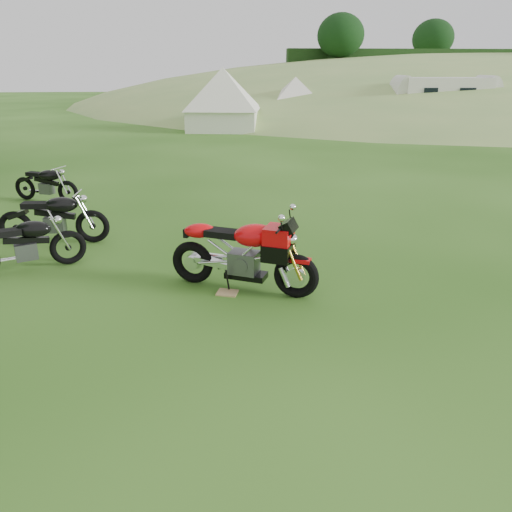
{
  "coord_description": "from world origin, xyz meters",
  "views": [
    {
      "loc": [
        -0.72,
        -4.85,
        2.92
      ],
      "look_at": [
        -0.25,
        0.4,
        0.91
      ],
      "focal_mm": 35.0,
      "sensor_mm": 36.0,
      "label": 1
    }
  ],
  "objects_px": {
    "vintage_moto_b": "(53,217)",
    "tent_left": "(223,100)",
    "sport_motorcycle": "(242,248)",
    "tent_mid": "(295,100)",
    "plywood_board": "(227,293)",
    "vintage_moto_d": "(45,183)",
    "vintage_moto_c": "(24,243)",
    "caravan": "(442,102)"
  },
  "relations": [
    {
      "from": "plywood_board",
      "to": "caravan",
      "type": "bearing_deg",
      "value": 58.78
    },
    {
      "from": "tent_left",
      "to": "vintage_moto_d",
      "type": "bearing_deg",
      "value": -99.4
    },
    {
      "from": "vintage_moto_d",
      "to": "tent_mid",
      "type": "bearing_deg",
      "value": 85.98
    },
    {
      "from": "plywood_board",
      "to": "caravan",
      "type": "xyz_separation_m",
      "value": [
        11.6,
        19.15,
        1.21
      ]
    },
    {
      "from": "vintage_moto_d",
      "to": "tent_left",
      "type": "bearing_deg",
      "value": 95.12
    },
    {
      "from": "sport_motorcycle",
      "to": "plywood_board",
      "type": "xyz_separation_m",
      "value": [
        -0.22,
        -0.12,
        -0.6
      ]
    },
    {
      "from": "plywood_board",
      "to": "tent_mid",
      "type": "xyz_separation_m",
      "value": [
        4.44,
        21.36,
        1.23
      ]
    },
    {
      "from": "sport_motorcycle",
      "to": "plywood_board",
      "type": "distance_m",
      "value": 0.65
    },
    {
      "from": "vintage_moto_b",
      "to": "caravan",
      "type": "relative_size",
      "value": 0.35
    },
    {
      "from": "vintage_moto_c",
      "to": "vintage_moto_d",
      "type": "xyz_separation_m",
      "value": [
        -0.94,
        4.26,
        -0.02
      ]
    },
    {
      "from": "sport_motorcycle",
      "to": "vintage_moto_b",
      "type": "xyz_separation_m",
      "value": [
        -3.14,
        2.23,
        -0.13
      ]
    },
    {
      "from": "sport_motorcycle",
      "to": "vintage_moto_c",
      "type": "distance_m",
      "value": 3.34
    },
    {
      "from": "vintage_moto_d",
      "to": "caravan",
      "type": "xyz_separation_m",
      "value": [
        15.53,
        13.83,
        0.78
      ]
    },
    {
      "from": "sport_motorcycle",
      "to": "tent_mid",
      "type": "bearing_deg",
      "value": 103.06
    },
    {
      "from": "tent_mid",
      "to": "caravan",
      "type": "bearing_deg",
      "value": -15.4
    },
    {
      "from": "vintage_moto_c",
      "to": "vintage_moto_b",
      "type": "bearing_deg",
      "value": 63.05
    },
    {
      "from": "vintage_moto_b",
      "to": "tent_left",
      "type": "height_order",
      "value": "tent_left"
    },
    {
      "from": "vintage_moto_b",
      "to": "vintage_moto_c",
      "type": "height_order",
      "value": "vintage_moto_b"
    },
    {
      "from": "plywood_board",
      "to": "vintage_moto_d",
      "type": "bearing_deg",
      "value": 126.44
    },
    {
      "from": "vintage_moto_b",
      "to": "vintage_moto_c",
      "type": "bearing_deg",
      "value": -90.89
    },
    {
      "from": "tent_mid",
      "to": "plywood_board",
      "type": "bearing_deg",
      "value": -100.02
    },
    {
      "from": "sport_motorcycle",
      "to": "vintage_moto_c",
      "type": "bearing_deg",
      "value": -171.92
    },
    {
      "from": "sport_motorcycle",
      "to": "vintage_moto_b",
      "type": "relative_size",
      "value": 1.11
    },
    {
      "from": "vintage_moto_d",
      "to": "vintage_moto_c",
      "type": "bearing_deg",
      "value": -54.01
    },
    {
      "from": "vintage_moto_b",
      "to": "vintage_moto_d",
      "type": "distance_m",
      "value": 3.13
    },
    {
      "from": "vintage_moto_d",
      "to": "tent_left",
      "type": "relative_size",
      "value": 0.52
    },
    {
      "from": "caravan",
      "to": "sport_motorcycle",
      "type": "bearing_deg",
      "value": -115.31
    },
    {
      "from": "vintage_moto_d",
      "to": "tent_left",
      "type": "height_order",
      "value": "tent_left"
    },
    {
      "from": "tent_mid",
      "to": "caravan",
      "type": "xyz_separation_m",
      "value": [
        7.16,
        -2.21,
        -0.02
      ]
    },
    {
      "from": "vintage_moto_c",
      "to": "caravan",
      "type": "xyz_separation_m",
      "value": [
        14.59,
        18.09,
        0.77
      ]
    },
    {
      "from": "vintage_moto_b",
      "to": "tent_left",
      "type": "bearing_deg",
      "value": 80.03
    },
    {
      "from": "caravan",
      "to": "vintage_moto_d",
      "type": "bearing_deg",
      "value": -132.72
    },
    {
      "from": "vintage_moto_b",
      "to": "caravan",
      "type": "distance_m",
      "value": 22.22
    },
    {
      "from": "vintage_moto_b",
      "to": "vintage_moto_c",
      "type": "xyz_separation_m",
      "value": [
        -0.06,
        -1.3,
        -0.03
      ]
    },
    {
      "from": "vintage_moto_d",
      "to": "caravan",
      "type": "bearing_deg",
      "value": 65.23
    },
    {
      "from": "vintage_moto_d",
      "to": "caravan",
      "type": "height_order",
      "value": "caravan"
    },
    {
      "from": "plywood_board",
      "to": "vintage_moto_c",
      "type": "relative_size",
      "value": 0.16
    },
    {
      "from": "tent_left",
      "to": "caravan",
      "type": "bearing_deg",
      "value": 11.3
    },
    {
      "from": "sport_motorcycle",
      "to": "vintage_moto_c",
      "type": "height_order",
      "value": "sport_motorcycle"
    },
    {
      "from": "sport_motorcycle",
      "to": "tent_mid",
      "type": "height_order",
      "value": "tent_mid"
    },
    {
      "from": "plywood_board",
      "to": "vintage_moto_d",
      "type": "distance_m",
      "value": 6.62
    },
    {
      "from": "tent_left",
      "to": "sport_motorcycle",
      "type": "bearing_deg",
      "value": -81.95
    }
  ]
}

